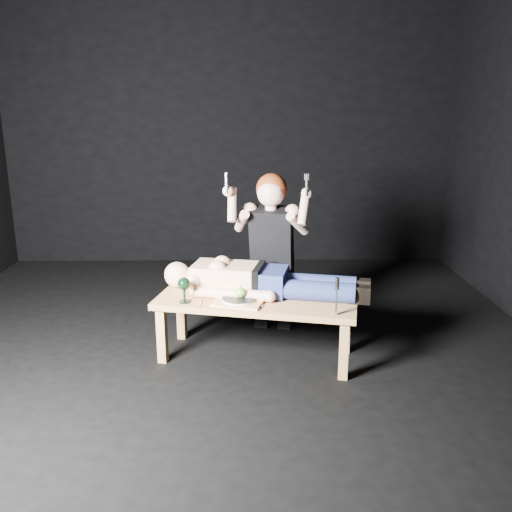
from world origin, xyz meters
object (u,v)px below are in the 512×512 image
serving_tray (238,302)px  goblet (184,290)px  lying_man (265,277)px  carving_knife (337,296)px  kneeling_woman (273,251)px  table (256,328)px

serving_tray → goblet: size_ratio=1.85×
lying_man → carving_knife: size_ratio=5.26×
lying_man → serving_tray: (-0.19, -0.20, -0.11)m
lying_man → goblet: size_ratio=7.37×
serving_tray → goblet: (-0.37, 0.02, 0.08)m
kneeling_woman → goblet: 0.89m
table → goblet: size_ratio=7.80×
lying_man → goblet: (-0.57, -0.18, -0.03)m
kneeling_woman → serving_tray: kneeling_woman is taller
goblet → carving_knife: carving_knife is taller
goblet → carving_knife: (1.02, -0.25, 0.04)m
lying_man → goblet: lying_man is taller
table → serving_tray: bearing=-131.5°
table → serving_tray: (-0.13, -0.09, 0.24)m
kneeling_woman → goblet: size_ratio=7.29×
table → carving_knife: carving_knife is taller
carving_knife → table: bearing=160.6°
goblet → serving_tray: bearing=-3.2°
table → kneeling_woman: (0.15, 0.53, 0.44)m
lying_man → goblet: 0.59m
lying_man → serving_tray: lying_man is taller
table → carving_knife: size_ratio=5.56×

